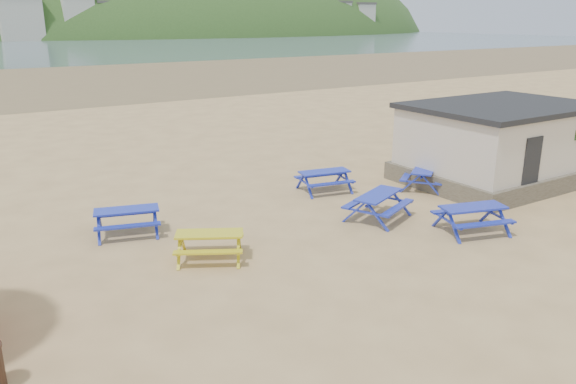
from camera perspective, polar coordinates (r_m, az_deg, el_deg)
ground at (r=17.00m, az=0.96°, el=-4.82°), size 400.00×400.00×0.00m
wet_sand at (r=68.96m, az=-25.71°, el=10.26°), size 400.00×400.00×0.00m
picnic_table_blue_a at (r=17.97m, az=-16.00°, el=-2.89°), size 2.28×2.03×0.81m
picnic_table_blue_b at (r=21.58m, az=3.71°, el=1.11°), size 2.19×1.89×0.81m
picnic_table_blue_c at (r=22.54m, az=13.65°, el=1.37°), size 2.50×2.42×0.82m
picnic_table_blue_e at (r=18.33m, az=18.19°, el=-2.63°), size 2.40×2.14×0.84m
picnic_table_blue_f at (r=18.80m, az=9.12°, el=-1.44°), size 2.55×2.34×0.87m
picnic_table_yellow at (r=15.68m, az=-7.95°, el=-5.43°), size 2.33×2.19×0.77m
amenity_block at (r=24.34m, az=20.71°, el=4.71°), size 7.40×5.40×3.15m
headland_town at (r=262.60m, az=-10.85°, el=13.38°), size 264.00×144.00×108.00m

